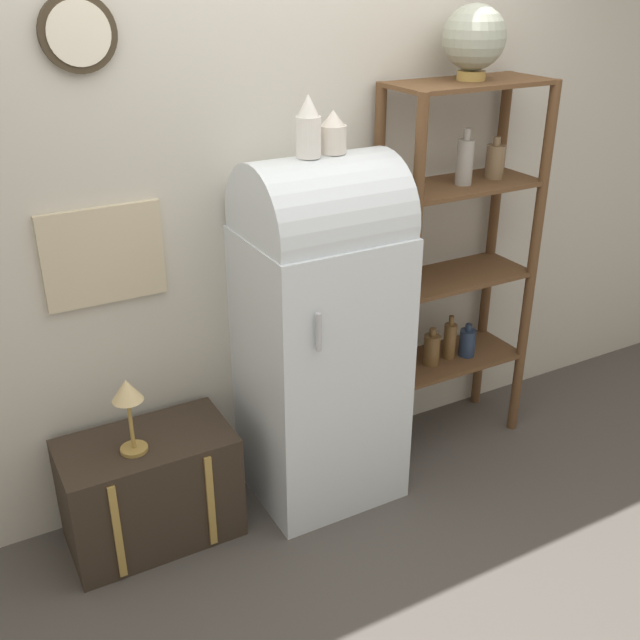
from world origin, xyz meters
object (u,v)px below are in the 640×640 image
(refrigerator, at_px, (321,329))
(desk_lamp, at_px, (128,399))
(suitcase_trunk, at_px, (150,489))
(globe, at_px, (474,38))
(vase_left, at_px, (308,128))
(vase_center, at_px, (333,133))

(refrigerator, bearing_deg, desk_lamp, -179.34)
(suitcase_trunk, height_order, globe, globe)
(suitcase_trunk, bearing_deg, vase_left, -3.53)
(refrigerator, distance_m, suitcase_trunk, 0.99)
(suitcase_trunk, relative_size, vase_center, 4.25)
(globe, height_order, vase_left, globe)
(refrigerator, bearing_deg, vase_left, -173.14)
(vase_left, bearing_deg, suitcase_trunk, 176.47)
(suitcase_trunk, relative_size, desk_lamp, 2.16)
(suitcase_trunk, xyz_separation_m, vase_left, (0.75, -0.05, 1.45))
(suitcase_trunk, relative_size, globe, 2.28)
(refrigerator, relative_size, suitcase_trunk, 2.24)
(vase_left, relative_size, vase_center, 1.43)
(globe, bearing_deg, suitcase_trunk, -178.30)
(refrigerator, height_order, suitcase_trunk, refrigerator)
(globe, bearing_deg, refrigerator, -173.74)
(suitcase_trunk, distance_m, vase_left, 1.63)
(vase_left, distance_m, vase_center, 0.12)
(refrigerator, distance_m, vase_left, 0.87)
(refrigerator, bearing_deg, globe, 6.26)
(suitcase_trunk, height_order, desk_lamp, desk_lamp)
(vase_center, height_order, desk_lamp, vase_center)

